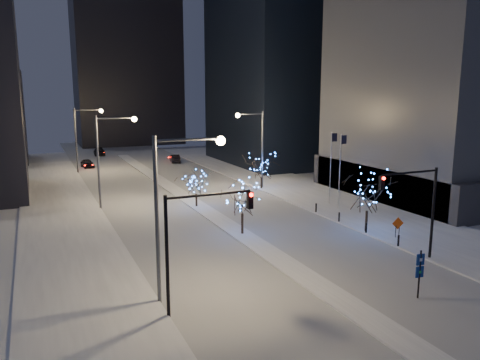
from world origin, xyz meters
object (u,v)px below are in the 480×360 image
car_far (99,152)px  holiday_tree_plaza_far (262,165)px  street_lamp_w_mid (108,149)px  holiday_tree_median_far (196,183)px  street_lamp_w_near (174,195)px  holiday_tree_plaza_near (368,193)px  wayfinding_sign (420,269)px  car_mid (175,158)px  holiday_tree_median_near (242,199)px  traffic_signal_east (418,200)px  street_lamp_east (256,139)px  traffic_signal_west (194,232)px  car_near (87,163)px  construction_sign (398,225)px  street_lamp_w_far (83,131)px

car_far → holiday_tree_plaza_far: (14.54, -42.96, 2.41)m
street_lamp_w_mid → holiday_tree_plaza_far: (19.44, 2.23, -3.36)m
car_far → holiday_tree_median_far: size_ratio=1.24×
street_lamp_w_near → car_far: (4.90, 70.19, -5.77)m
holiday_tree_median_far → street_lamp_w_mid: bearing=157.9°
street_lamp_w_near → holiday_tree_plaza_near: street_lamp_w_near is taller
street_lamp_w_mid → wayfinding_sign: (13.49, -30.84, -4.62)m
holiday_tree_plaza_near → car_mid: bearing=94.1°
holiday_tree_median_near → traffic_signal_east: bearing=-51.9°
holiday_tree_plaza_far → street_lamp_east: bearing=118.4°
street_lamp_east → car_far: size_ratio=1.99×
holiday_tree_plaza_near → street_lamp_w_near: bearing=-161.8°
car_mid → holiday_tree_plaza_near: (3.47, -48.48, 2.91)m
traffic_signal_west → car_mid: traffic_signal_west is taller
street_lamp_w_mid → traffic_signal_west: (0.50, -27.00, -1.74)m
traffic_signal_west → holiday_tree_plaza_near: bearing=23.9°
car_near → wayfinding_sign: wayfinding_sign is taller
street_lamp_w_near → holiday_tree_plaza_far: size_ratio=1.90×
traffic_signal_west → holiday_tree_median_near: bearing=55.2°
car_near → wayfinding_sign: 62.23m
street_lamp_east → traffic_signal_west: bearing=-121.7°
traffic_signal_east → construction_sign: traffic_signal_east is taller
street_lamp_w_far → car_mid: size_ratio=2.34×
street_lamp_w_far → construction_sign: street_lamp_w_far is taller
street_lamp_w_far → wayfinding_sign: (13.49, -55.84, -4.62)m
traffic_signal_west → street_lamp_w_near: bearing=104.0°
car_near → holiday_tree_median_near: bearing=-86.4°
traffic_signal_west → construction_sign: (20.22, 5.86, -3.55)m
holiday_tree_plaza_near → holiday_tree_median_near: bearing=159.5°
holiday_tree_median_near → wayfinding_sign: (4.45, -16.13, -1.39)m
wayfinding_sign → traffic_signal_east: bearing=53.5°
holiday_tree_median_far → car_far: bearing=94.4°
street_lamp_w_far → construction_sign: size_ratio=5.66×
street_lamp_east → car_mid: 27.65m
traffic_signal_east → holiday_tree_plaza_near: (1.56, 7.40, -1.15)m
traffic_signal_west → traffic_signal_east: same height
street_lamp_w_mid → street_lamp_east: size_ratio=1.00×
street_lamp_w_far → wayfinding_sign: size_ratio=3.27×
wayfinding_sign → construction_sign: bearing=59.0°
car_mid → car_far: 18.90m
traffic_signal_west → car_near: (0.43, 57.10, -4.06)m
street_lamp_east → car_near: size_ratio=2.44×
car_near → street_lamp_w_far: bearing=-107.0°
car_near → holiday_tree_plaza_near: bearing=-75.8°
street_lamp_east → traffic_signal_east: bearing=-92.3°
street_lamp_w_far → car_far: street_lamp_w_far is taller
street_lamp_w_mid → holiday_tree_median_near: (9.04, -14.71, -3.23)m
street_lamp_w_near → car_near: 55.40m
car_near → car_mid: 15.04m
street_lamp_w_far → traffic_signal_east: (17.88, -51.00, -1.74)m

